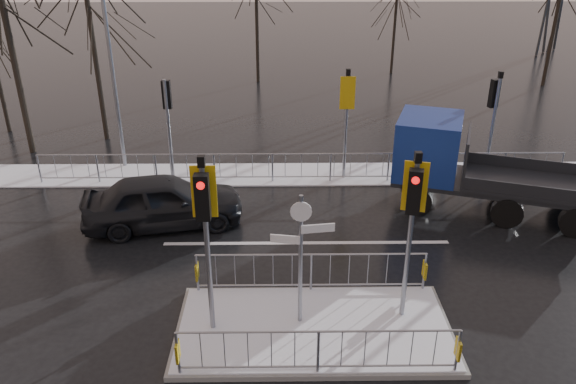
{
  "coord_description": "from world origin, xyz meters",
  "views": [
    {
      "loc": [
        -0.69,
        -9.81,
        8.03
      ],
      "look_at": [
        -0.52,
        3.36,
        1.8
      ],
      "focal_mm": 35.0,
      "sensor_mm": 36.0,
      "label": 1
    }
  ],
  "objects_px": {
    "car_far_lane": "(163,201)",
    "street_lamp_left": "(111,43)",
    "traffic_island": "(313,317)",
    "flatbed_truck": "(456,161)"
  },
  "relations": [
    {
      "from": "car_far_lane",
      "to": "street_lamp_left",
      "type": "xyz_separation_m",
      "value": [
        -2.27,
        4.57,
        3.71
      ]
    },
    {
      "from": "traffic_island",
      "to": "street_lamp_left",
      "type": "distance_m",
      "value": 12.17
    },
    {
      "from": "traffic_island",
      "to": "car_far_lane",
      "type": "bearing_deg",
      "value": 130.11
    },
    {
      "from": "street_lamp_left",
      "to": "car_far_lane",
      "type": "bearing_deg",
      "value": -63.56
    },
    {
      "from": "car_far_lane",
      "to": "street_lamp_left",
      "type": "distance_m",
      "value": 6.31
    },
    {
      "from": "car_far_lane",
      "to": "flatbed_truck",
      "type": "height_order",
      "value": "flatbed_truck"
    },
    {
      "from": "flatbed_truck",
      "to": "street_lamp_left",
      "type": "height_order",
      "value": "street_lamp_left"
    },
    {
      "from": "traffic_island",
      "to": "flatbed_truck",
      "type": "bearing_deg",
      "value": 52.54
    },
    {
      "from": "car_far_lane",
      "to": "street_lamp_left",
      "type": "relative_size",
      "value": 0.56
    },
    {
      "from": "traffic_island",
      "to": "car_far_lane",
      "type": "height_order",
      "value": "traffic_island"
    }
  ]
}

